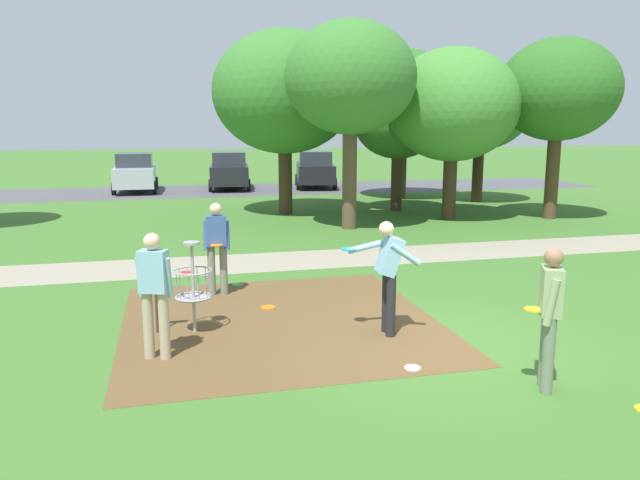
# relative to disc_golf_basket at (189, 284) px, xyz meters

# --- Properties ---
(ground_plane) EXTENTS (160.00, 160.00, 0.00)m
(ground_plane) POSITION_rel_disc_golf_basket_xyz_m (3.48, -1.32, -0.75)
(ground_plane) COLOR #3D6B28
(dirt_tee_pad) EXTENTS (4.89, 5.15, 0.01)m
(dirt_tee_pad) POSITION_rel_disc_golf_basket_xyz_m (1.41, 0.19, -0.75)
(dirt_tee_pad) COLOR brown
(dirt_tee_pad) RESTS_ON ground
(disc_golf_basket) EXTENTS (0.98, 0.58, 1.39)m
(disc_golf_basket) POSITION_rel_disc_golf_basket_xyz_m (0.00, 0.00, 0.00)
(disc_golf_basket) COLOR #9E9EA3
(disc_golf_basket) RESTS_ON ground
(player_foreground_watching) EXTENTS (0.45, 0.49, 1.71)m
(player_foreground_watching) POSITION_rel_disc_golf_basket_xyz_m (3.98, -3.09, 0.21)
(player_foreground_watching) COLOR slate
(player_foreground_watching) RESTS_ON ground
(player_throwing) EXTENTS (1.09, 0.54, 1.71)m
(player_throwing) POSITION_rel_disc_golf_basket_xyz_m (2.85, -0.80, 0.23)
(player_throwing) COLOR #232328
(player_throwing) RESTS_ON ground
(player_waiting_left) EXTENTS (0.50, 0.45, 1.71)m
(player_waiting_left) POSITION_rel_disc_golf_basket_xyz_m (-0.47, -0.97, 0.21)
(player_waiting_left) COLOR tan
(player_waiting_left) RESTS_ON ground
(player_waiting_right) EXTENTS (0.48, 0.42, 1.71)m
(player_waiting_right) POSITION_rel_disc_golf_basket_xyz_m (0.57, 1.98, 0.21)
(player_waiting_right) COLOR slate
(player_waiting_right) RESTS_ON ground
(frisbee_near_basket) EXTENTS (0.22, 0.22, 0.02)m
(frisbee_near_basket) POSITION_rel_disc_golf_basket_xyz_m (0.99, 2.59, -0.74)
(frisbee_near_basket) COLOR green
(frisbee_near_basket) RESTS_ON ground
(frisbee_mid_grass) EXTENTS (0.21, 0.21, 0.02)m
(frisbee_mid_grass) POSITION_rel_disc_golf_basket_xyz_m (2.71, -2.14, -0.74)
(frisbee_mid_grass) COLOR white
(frisbee_mid_grass) RESTS_ON ground
(frisbee_far_left) EXTENTS (0.22, 0.22, 0.02)m
(frisbee_far_left) POSITION_rel_disc_golf_basket_xyz_m (0.04, 3.89, -0.74)
(frisbee_far_left) COLOR red
(frisbee_far_left) RESTS_ON ground
(frisbee_scattered_a) EXTENTS (0.25, 0.25, 0.02)m
(frisbee_scattered_a) POSITION_rel_disc_golf_basket_xyz_m (1.33, 0.93, -0.74)
(frisbee_scattered_a) COLOR orange
(frisbee_scattered_a) RESTS_ON ground
(tree_near_right) EXTENTS (3.91, 3.91, 5.92)m
(tree_near_right) POSITION_rel_disc_golf_basket_xyz_m (12.28, 8.86, 3.48)
(tree_near_right) COLOR #4C3823
(tree_near_right) RESTS_ON ground
(tree_mid_left) EXTENTS (4.31, 4.31, 5.60)m
(tree_mid_left) POSITION_rel_disc_golf_basket_xyz_m (8.87, 9.54, 2.99)
(tree_mid_left) COLOR #422D1E
(tree_mid_left) RESTS_ON ground
(tree_mid_center) EXTENTS (3.22, 3.22, 4.65)m
(tree_mid_center) POSITION_rel_disc_golf_basket_xyz_m (7.92, 11.96, 2.50)
(tree_mid_center) COLOR #422D1E
(tree_mid_center) RESTS_ON ground
(tree_mid_right) EXTENTS (4.80, 4.80, 6.29)m
(tree_mid_right) POSITION_rel_disc_golf_basket_xyz_m (9.57, 15.70, 3.48)
(tree_mid_right) COLOR brown
(tree_mid_right) RESTS_ON ground
(tree_far_left) EXTENTS (4.11, 4.11, 5.63)m
(tree_far_left) POSITION_rel_disc_golf_basket_xyz_m (12.14, 13.67, 3.11)
(tree_far_left) COLOR #422D1E
(tree_far_left) RESTS_ON ground
(tree_far_center) EXTENTS (4.97, 4.97, 6.36)m
(tree_far_center) POSITION_rel_disc_golf_basket_xyz_m (3.78, 12.10, 3.47)
(tree_far_center) COLOR #422D1E
(tree_far_center) RESTS_ON ground
(tree_far_right) EXTENTS (3.88, 3.88, 6.12)m
(tree_far_right) POSITION_rel_disc_golf_basket_xyz_m (5.06, 8.50, 3.69)
(tree_far_right) COLOR brown
(tree_far_right) RESTS_ON ground
(parking_lot_strip) EXTENTS (36.00, 6.00, 0.01)m
(parking_lot_strip) POSITION_rel_disc_golf_basket_xyz_m (3.48, 20.85, -0.75)
(parking_lot_strip) COLOR #4C4C51
(parking_lot_strip) RESTS_ON ground
(parked_car_leftmost) EXTENTS (2.01, 4.22, 1.84)m
(parked_car_leftmost) POSITION_rel_disc_golf_basket_xyz_m (-1.77, 21.23, 0.17)
(parked_car_leftmost) COLOR #B2B7BC
(parked_car_leftmost) RESTS_ON ground
(parked_car_center_left) EXTENTS (2.30, 4.36, 1.84)m
(parked_car_center_left) POSITION_rel_disc_golf_basket_xyz_m (2.72, 21.47, 0.17)
(parked_car_center_left) COLOR black
(parked_car_center_left) RESTS_ON ground
(parked_car_center_right) EXTENTS (2.53, 4.46, 1.84)m
(parked_car_center_right) POSITION_rel_disc_golf_basket_xyz_m (7.07, 21.22, 0.17)
(parked_car_center_right) COLOR black
(parked_car_center_right) RESTS_ON ground
(gravel_path) EXTENTS (40.00, 1.99, 0.00)m
(gravel_path) POSITION_rel_disc_golf_basket_xyz_m (3.48, 4.52, -0.75)
(gravel_path) COLOR gray
(gravel_path) RESTS_ON ground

